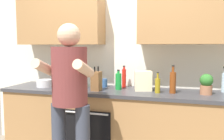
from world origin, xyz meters
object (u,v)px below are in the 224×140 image
potted_herb (206,84)px  bottle_vinegar (173,82)px  bottle_oil (158,85)px  bottle_soy (63,76)px  cup_tea (104,83)px  person_standing (70,94)px  grocery_bag_rice (143,81)px  knife_block (96,81)px  bottle_soda (118,81)px  grocery_bag_produce (81,78)px  bottle_wine (73,82)px  mixing_bowl (44,83)px  bottle_hotsauce (124,78)px

potted_herb → bottle_vinegar: bearing=-175.6°
bottle_oil → bottle_soy: bearing=170.5°
cup_tea → person_standing: bearing=-95.1°
grocery_bag_rice → bottle_oil: bearing=-34.0°
knife_block → potted_herb: knife_block is taller
grocery_bag_rice → knife_block: bearing=-162.4°
cup_tea → grocery_bag_rice: 0.53m
grocery_bag_rice → bottle_soda: bearing=-174.1°
potted_herb → grocery_bag_rice: (-0.70, 0.06, -0.00)m
cup_tea → potted_herb: 1.23m
person_standing → grocery_bag_produce: 0.83m
person_standing → cup_tea: (0.08, 0.85, -0.02)m
bottle_wine → bottle_soy: bottle_soy is taller
cup_tea → grocery_bag_produce: grocery_bag_produce is taller
bottle_oil → cup_tea: (-0.70, 0.21, -0.04)m
bottle_vinegar → grocery_bag_rice: (-0.35, 0.09, -0.01)m
grocery_bag_produce → grocery_bag_rice: grocery_bag_rice is taller
bottle_vinegar → bottle_oil: bearing=-166.9°
bottle_vinegar → cup_tea: bearing=168.5°
bottle_vinegar → grocery_bag_rice: size_ratio=1.36×
potted_herb → grocery_bag_produce: potted_herb is taller
bottle_wine → mixing_bowl: 0.44m
bottle_soda → bottle_vinegar: bearing=-4.9°
knife_block → potted_herb: 1.24m
bottle_wine → cup_tea: size_ratio=1.91×
bottle_soda → mixing_bowl: size_ratio=1.19×
bottle_wine → potted_herb: potted_herb is taller
bottle_soy → bottle_soda: bearing=-8.6°
bottle_vinegar → potted_herb: 0.36m
bottle_soy → bottle_soda: bottle_soy is taller
bottle_soy → grocery_bag_produce: (0.29, -0.06, -0.01)m
potted_herb → grocery_bag_rice: grocery_bag_rice is taller
bottle_wine → bottle_oil: bottle_oil is taller
cup_tea → grocery_bag_rice: size_ratio=0.46×
person_standing → bottle_oil: (0.78, 0.63, 0.02)m
knife_block → grocery_bag_produce: (-0.28, 0.21, -0.00)m
person_standing → bottle_oil: bearing=39.2°
bottle_wine → bottle_soda: size_ratio=0.84×
mixing_bowl → potted_herb: size_ratio=0.89×
person_standing → cup_tea: bearing=84.9°
bottle_oil → grocery_bag_rice: (-0.18, 0.12, 0.03)m
bottle_hotsauce → bottle_oil: size_ratio=1.17×
person_standing → grocery_bag_produce: bearing=105.7°
person_standing → bottle_wine: (-0.25, 0.59, 0.01)m
potted_herb → bottle_soy: bearing=175.2°
person_standing → bottle_soy: person_standing is taller
bottle_soda → bottle_wine: bearing=-165.8°
bottle_oil → cup_tea: 0.73m
bottle_vinegar → cup_tea: 0.88m
knife_block → mixing_bowl: bearing=175.2°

